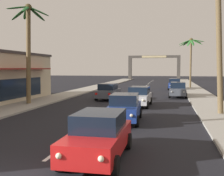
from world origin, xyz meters
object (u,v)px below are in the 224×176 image
(sedan_third_in_queue, at_px, (124,108))
(sedan_fifth_in_queue, at_px, (139,96))
(sedan_parked_nearest_kerb, at_px, (175,84))
(palm_right_second, at_px, (219,14))
(palm_right_farthest, at_px, (191,50))
(sedan_oncoming_far, at_px, (108,91))
(sedan_parked_mid_kerb, at_px, (178,89))
(town_gateway_arch, at_px, (154,64))
(sedan_lead_at_stop_bar, at_px, (99,135))
(palm_left_second, at_px, (28,38))

(sedan_third_in_queue, height_order, sedan_fifth_in_queue, same)
(sedan_parked_nearest_kerb, height_order, palm_right_second, palm_right_second)
(sedan_parked_nearest_kerb, xyz_separation_m, palm_right_farthest, (2.55, 3.37, 5.37))
(sedan_oncoming_far, distance_m, sedan_parked_nearest_kerb, 16.76)
(palm_right_second, relative_size, palm_right_farthest, 1.26)
(sedan_fifth_in_queue, xyz_separation_m, sedan_oncoming_far, (-3.66, 4.21, 0.00))
(sedan_fifth_in_queue, relative_size, palm_right_second, 0.44)
(sedan_third_in_queue, relative_size, sedan_fifth_in_queue, 1.01)
(sedan_third_in_queue, xyz_separation_m, sedan_parked_mid_kerb, (3.62, 15.27, 0.00))
(sedan_fifth_in_queue, height_order, sedan_parked_mid_kerb, same)
(sedan_third_in_queue, bearing_deg, town_gateway_arch, 91.50)
(sedan_lead_at_stop_bar, bearing_deg, sedan_parked_nearest_kerb, 84.42)
(sedan_oncoming_far, bearing_deg, sedan_third_in_queue, -72.52)
(sedan_lead_at_stop_bar, relative_size, sedan_fifth_in_queue, 0.99)
(palm_left_second, bearing_deg, sedan_parked_nearest_kerb, 57.92)
(sedan_parked_nearest_kerb, distance_m, palm_left_second, 24.88)
(sedan_oncoming_far, height_order, sedan_parked_mid_kerb, same)
(sedan_parked_mid_kerb, bearing_deg, sedan_oncoming_far, -150.25)
(palm_right_second, bearing_deg, sedan_third_in_queue, -148.50)
(sedan_oncoming_far, height_order, palm_right_farthest, palm_right_farthest)
(sedan_third_in_queue, distance_m, sedan_parked_nearest_kerb, 26.64)
(sedan_third_in_queue, relative_size, sedan_parked_nearest_kerb, 1.01)
(sedan_parked_nearest_kerb, bearing_deg, palm_right_farthest, 52.86)
(sedan_third_in_queue, bearing_deg, sedan_fifth_in_queue, 88.89)
(sedan_parked_nearest_kerb, bearing_deg, palm_right_second, -84.04)
(palm_left_second, height_order, town_gateway_arch, palm_left_second)
(sedan_parked_nearest_kerb, height_order, sedan_parked_mid_kerb, same)
(sedan_oncoming_far, relative_size, town_gateway_arch, 0.31)
(sedan_parked_mid_kerb, relative_size, palm_right_farthest, 0.55)
(sedan_fifth_in_queue, xyz_separation_m, sedan_parked_mid_kerb, (3.49, 8.29, 0.00))
(sedan_oncoming_far, distance_m, sedan_parked_mid_kerb, 8.23)
(sedan_lead_at_stop_bar, distance_m, sedan_parked_nearest_kerb, 33.55)
(palm_left_second, bearing_deg, sedan_fifth_in_queue, 7.17)
(sedan_parked_nearest_kerb, distance_m, palm_right_second, 23.74)
(sedan_oncoming_far, xyz_separation_m, sedan_parked_nearest_kerb, (6.99, 15.23, 0.00))
(sedan_lead_at_stop_bar, xyz_separation_m, sedan_parked_mid_kerb, (3.41, 22.25, 0.00))
(sedan_lead_at_stop_bar, xyz_separation_m, palm_left_second, (-9.68, 12.74, 5.00))
(sedan_third_in_queue, height_order, sedan_parked_mid_kerb, same)
(sedan_lead_at_stop_bar, xyz_separation_m, town_gateway_arch, (-1.81, 68.29, 3.55))
(sedan_lead_at_stop_bar, bearing_deg, palm_right_farthest, 81.02)
(town_gateway_arch, bearing_deg, sedan_lead_at_stop_bar, -88.48)
(palm_left_second, bearing_deg, sedan_parked_mid_kerb, 35.97)
(sedan_parked_nearest_kerb, xyz_separation_m, palm_left_second, (-12.95, -20.65, 5.00))
(sedan_third_in_queue, bearing_deg, sedan_parked_nearest_kerb, 82.52)
(sedan_oncoming_far, relative_size, palm_right_second, 0.44)
(sedan_lead_at_stop_bar, height_order, palm_left_second, palm_left_second)
(palm_right_second, bearing_deg, palm_left_second, 171.90)
(sedan_parked_mid_kerb, bearing_deg, sedan_lead_at_stop_bar, -98.72)
(palm_right_second, height_order, palm_right_farthest, palm_right_second)
(palm_left_second, xyz_separation_m, town_gateway_arch, (7.87, 55.55, -1.45))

